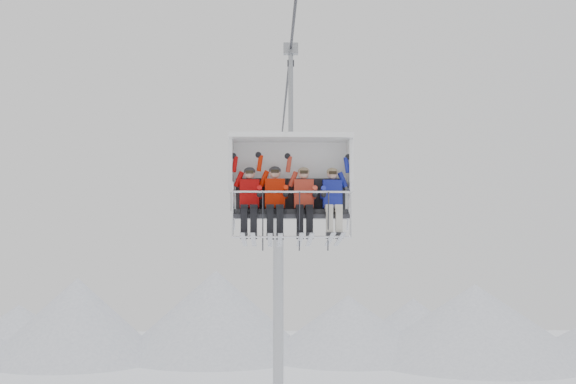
{
  "coord_description": "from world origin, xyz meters",
  "views": [
    {
      "loc": [
        -0.4,
        -16.87,
        9.35
      ],
      "look_at": [
        0.0,
        0.0,
        10.53
      ],
      "focal_mm": 45.0,
      "sensor_mm": 36.0,
      "label": 1
    }
  ],
  "objects_px": {
    "skier_far_left": "(249,200)",
    "skier_far_right": "(333,200)",
    "lift_tower_right": "(278,309)",
    "chairlift_carrier": "(291,176)",
    "skier_center_right": "(304,200)",
    "skier_center_left": "(275,199)"
  },
  "relations": [
    {
      "from": "lift_tower_right",
      "to": "skier_far_left",
      "type": "bearing_deg",
      "value": -91.93
    },
    {
      "from": "lift_tower_right",
      "to": "skier_center_left",
      "type": "relative_size",
      "value": 7.99
    },
    {
      "from": "skier_far_right",
      "to": "lift_tower_right",
      "type": "bearing_deg",
      "value": 91.94
    },
    {
      "from": "chairlift_carrier",
      "to": "skier_center_right",
      "type": "bearing_deg",
      "value": -50.54
    },
    {
      "from": "lift_tower_right",
      "to": "skier_far_right",
      "type": "height_order",
      "value": "lift_tower_right"
    },
    {
      "from": "skier_center_left",
      "to": "lift_tower_right",
      "type": "bearing_deg",
      "value": 89.25
    },
    {
      "from": "lift_tower_right",
      "to": "skier_far_right",
      "type": "distance_m",
      "value": 24.96
    },
    {
      "from": "lift_tower_right",
      "to": "skier_center_left",
      "type": "bearing_deg",
      "value": -90.75
    },
    {
      "from": "lift_tower_right",
      "to": "skier_center_right",
      "type": "height_order",
      "value": "lift_tower_right"
    },
    {
      "from": "skier_center_right",
      "to": "chairlift_carrier",
      "type": "bearing_deg",
      "value": 129.46
    },
    {
      "from": "skier_far_left",
      "to": "skier_far_right",
      "type": "relative_size",
      "value": 1.0
    },
    {
      "from": "skier_far_right",
      "to": "skier_center_left",
      "type": "bearing_deg",
      "value": 179.81
    },
    {
      "from": "chairlift_carrier",
      "to": "skier_center_left",
      "type": "height_order",
      "value": "chairlift_carrier"
    },
    {
      "from": "skier_far_left",
      "to": "skier_center_left",
      "type": "xyz_separation_m",
      "value": [
        0.51,
        0.0,
        0.01
      ]
    },
    {
      "from": "skier_far_right",
      "to": "skier_far_left",
      "type": "bearing_deg",
      "value": 179.95
    },
    {
      "from": "skier_far_left",
      "to": "skier_far_right",
      "type": "bearing_deg",
      "value": -0.05
    },
    {
      "from": "skier_far_left",
      "to": "skier_far_right",
      "type": "height_order",
      "value": "skier_far_left"
    },
    {
      "from": "skier_center_left",
      "to": "skier_far_left",
      "type": "bearing_deg",
      "value": -179.71
    },
    {
      "from": "skier_far_left",
      "to": "skier_far_right",
      "type": "xyz_separation_m",
      "value": [
        1.66,
        -0.0,
        -0.0
      ]
    },
    {
      "from": "lift_tower_right",
      "to": "chairlift_carrier",
      "type": "xyz_separation_m",
      "value": [
        0.0,
        -24.24,
        4.92
      ]
    },
    {
      "from": "lift_tower_right",
      "to": "skier_far_left",
      "type": "height_order",
      "value": "lift_tower_right"
    },
    {
      "from": "chairlift_carrier",
      "to": "skier_far_left",
      "type": "height_order",
      "value": "chairlift_carrier"
    }
  ]
}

